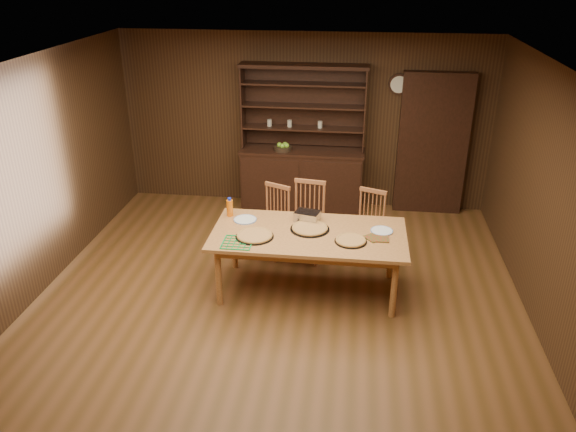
# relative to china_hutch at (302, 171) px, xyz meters

# --- Properties ---
(floor) EXTENTS (6.00, 6.00, 0.00)m
(floor) POSITION_rel_china_hutch_xyz_m (0.00, -2.75, -0.60)
(floor) COLOR brown
(floor) RESTS_ON ground
(room_shell) EXTENTS (6.00, 6.00, 6.00)m
(room_shell) POSITION_rel_china_hutch_xyz_m (0.00, -2.75, 0.98)
(room_shell) COLOR silver
(room_shell) RESTS_ON floor
(china_hutch) EXTENTS (1.84, 0.52, 2.17)m
(china_hutch) POSITION_rel_china_hutch_xyz_m (0.00, 0.00, 0.00)
(china_hutch) COLOR black
(china_hutch) RESTS_ON floor
(doorway) EXTENTS (1.00, 0.18, 2.10)m
(doorway) POSITION_rel_china_hutch_xyz_m (1.90, 0.15, 0.45)
(doorway) COLOR black
(doorway) RESTS_ON floor
(wall_clock) EXTENTS (0.30, 0.05, 0.30)m
(wall_clock) POSITION_rel_china_hutch_xyz_m (1.35, 0.20, 1.30)
(wall_clock) COLOR black
(wall_clock) RESTS_ON room_shell
(dining_table) EXTENTS (2.17, 1.08, 0.75)m
(dining_table) POSITION_rel_china_hutch_xyz_m (0.32, -2.36, 0.09)
(dining_table) COLOR #CB8746
(dining_table) RESTS_ON floor
(chair_left) EXTENTS (0.50, 0.49, 0.94)m
(chair_left) POSITION_rel_china_hutch_xyz_m (-0.20, -1.51, -0.10)
(chair_left) COLOR #B96B3F
(chair_left) RESTS_ON floor
(chair_center) EXTENTS (0.47, 0.45, 1.02)m
(chair_center) POSITION_rel_china_hutch_xyz_m (0.23, -1.53, -0.05)
(chair_center) COLOR #B96B3F
(chair_center) RESTS_ON floor
(chair_right) EXTENTS (0.48, 0.47, 0.92)m
(chair_right) POSITION_rel_china_hutch_xyz_m (1.01, -1.46, -0.11)
(chair_right) COLOR #B96B3F
(chair_right) RESTS_ON floor
(pizza_left) EXTENTS (0.42, 0.42, 0.04)m
(pizza_left) POSITION_rel_china_hutch_xyz_m (-0.26, -2.54, 0.17)
(pizza_left) COLOR black
(pizza_left) RESTS_ON dining_table
(pizza_right) EXTENTS (0.35, 0.35, 0.04)m
(pizza_right) POSITION_rel_china_hutch_xyz_m (0.79, -2.52, 0.17)
(pizza_right) COLOR black
(pizza_right) RESTS_ON dining_table
(pizza_center) EXTENTS (0.44, 0.44, 0.04)m
(pizza_center) POSITION_rel_china_hutch_xyz_m (0.32, -2.28, 0.17)
(pizza_center) COLOR black
(pizza_center) RESTS_ON dining_table
(cooling_rack) EXTENTS (0.41, 0.41, 0.01)m
(cooling_rack) POSITION_rel_china_hutch_xyz_m (-0.42, -2.70, 0.16)
(cooling_rack) COLOR #0C9D41
(cooling_rack) RESTS_ON dining_table
(plate_left) EXTENTS (0.27, 0.27, 0.02)m
(plate_left) POSITION_rel_china_hutch_xyz_m (-0.45, -2.13, 0.16)
(plate_left) COLOR silver
(plate_left) RESTS_ON dining_table
(plate_right) EXTENTS (0.25, 0.25, 0.02)m
(plate_right) POSITION_rel_china_hutch_xyz_m (1.13, -2.23, 0.16)
(plate_right) COLOR silver
(plate_right) RESTS_ON dining_table
(foil_dish) EXTENTS (0.32, 0.26, 0.11)m
(foil_dish) POSITION_rel_china_hutch_xyz_m (0.27, -2.04, 0.21)
(foil_dish) COLOR silver
(foil_dish) RESTS_ON dining_table
(juice_bottle) EXTENTS (0.08, 0.08, 0.23)m
(juice_bottle) POSITION_rel_china_hutch_xyz_m (-0.65, -2.03, 0.26)
(juice_bottle) COLOR orange
(juice_bottle) RESTS_ON dining_table
(pot_holder_a) EXTENTS (0.26, 0.26, 0.01)m
(pot_holder_a) POSITION_rel_china_hutch_xyz_m (1.04, -2.40, 0.16)
(pot_holder_a) COLOR #AA1813
(pot_holder_a) RESTS_ON dining_table
(pot_holder_b) EXTENTS (0.20, 0.20, 0.01)m
(pot_holder_b) POSITION_rel_china_hutch_xyz_m (1.10, -2.41, 0.16)
(pot_holder_b) COLOR #AA1813
(pot_holder_b) RESTS_ON dining_table
(fruit_bowl) EXTENTS (0.27, 0.27, 0.12)m
(fruit_bowl) POSITION_rel_china_hutch_xyz_m (-0.28, -0.07, 0.39)
(fruit_bowl) COLOR black
(fruit_bowl) RESTS_ON china_hutch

